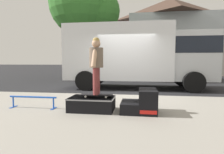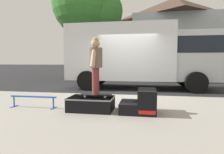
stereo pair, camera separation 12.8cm
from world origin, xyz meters
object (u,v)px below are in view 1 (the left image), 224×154
kicker_ramp (142,103)px  street_tree_main (85,6)px  skateboard (97,95)px  skater_kid (96,61)px  box_truck (139,54)px  skate_box (92,103)px  grind_rail (33,99)px

kicker_ramp → street_tree_main: bearing=113.1°
skateboard → skater_kid: skater_kid is taller
skateboard → box_truck: box_truck is taller
kicker_ramp → skateboard: size_ratio=1.06×
box_truck → street_tree_main: street_tree_main is taller
kicker_ramp → box_truck: 5.23m
box_truck → skateboard: bearing=-100.9°
skate_box → skater_kid: (0.11, 0.01, 1.03)m
kicker_ramp → skater_kid: skater_kid is taller
skateboard → box_truck: bearing=79.1°
box_truck → skater_kid: bearing=-100.9°
skate_box → grind_rail: bearing=179.1°
grind_rail → box_truck: size_ratio=0.18×
skateboard → box_truck: 5.27m
kicker_ramp → box_truck: size_ratio=0.12×
skateboard → kicker_ramp: bearing=-0.7°
skater_kid → box_truck: size_ratio=0.20×
skateboard → box_truck: (0.97, 5.04, 1.19)m
skateboard → street_tree_main: 11.34m
kicker_ramp → box_truck: box_truck is taller
skater_kid → street_tree_main: (-3.05, 9.73, 4.14)m
box_truck → grind_rail: bearing=-117.8°
skate_box → kicker_ramp: bearing=-0.0°
skateboard → skate_box: bearing=-172.8°
skate_box → box_truck: size_ratio=0.16×
grind_rail → street_tree_main: street_tree_main is taller
kicker_ramp → skateboard: kicker_ramp is taller
grind_rail → skater_kid: (1.68, -0.01, 0.98)m
kicker_ramp → skate_box: bearing=180.0°
street_tree_main → skate_box: bearing=-73.2°
skate_box → skater_kid: 1.03m
skateboard → skater_kid: bearing=0.0°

